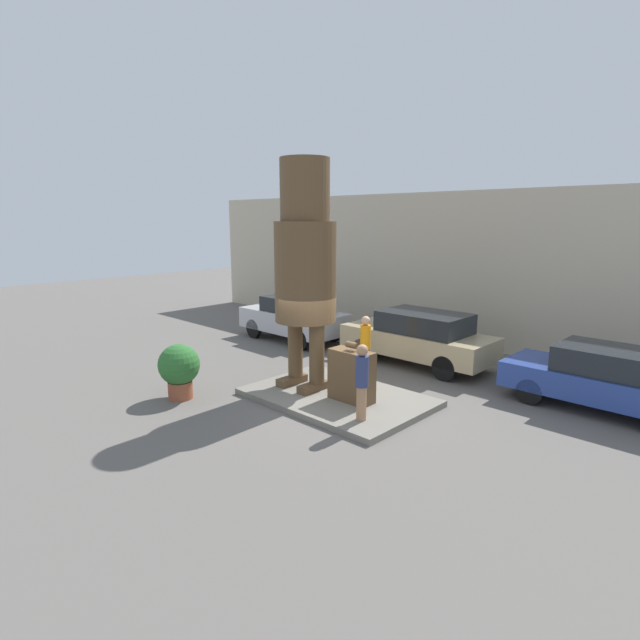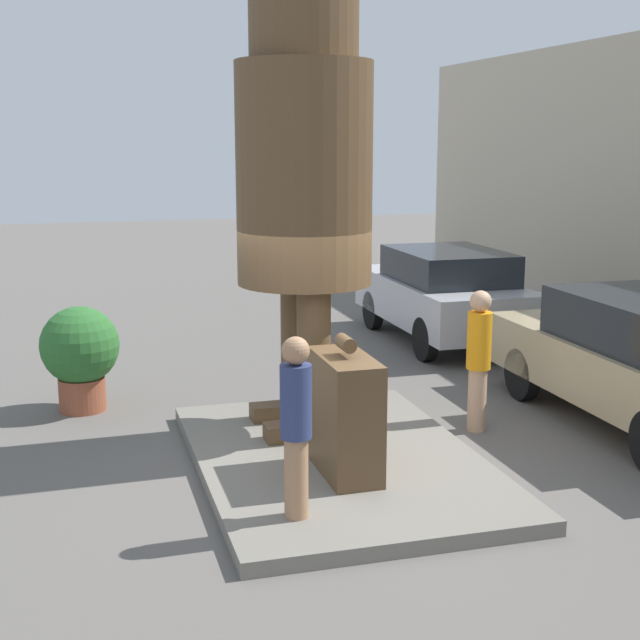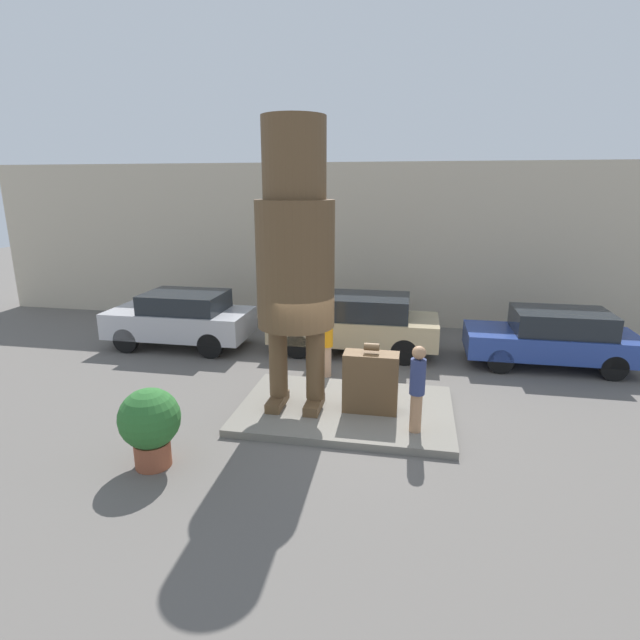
% 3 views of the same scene
% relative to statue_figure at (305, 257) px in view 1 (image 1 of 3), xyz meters
% --- Properties ---
extents(ground_plane, '(60.00, 60.00, 0.00)m').
position_rel_statue_figure_xyz_m(ground_plane, '(1.01, 0.09, -3.48)').
color(ground_plane, '#605B56').
extents(pedestal, '(4.39, 2.98, 0.15)m').
position_rel_statue_figure_xyz_m(pedestal, '(1.01, 0.09, -3.40)').
color(pedestal, slate).
rests_on(pedestal, ground_plane).
extents(building_backdrop, '(28.00, 0.60, 5.35)m').
position_rel_statue_figure_xyz_m(building_backdrop, '(1.01, 7.49, -0.80)').
color(building_backdrop, beige).
rests_on(building_backdrop, ground_plane).
extents(statue_figure, '(1.54, 1.54, 5.69)m').
position_rel_statue_figure_xyz_m(statue_figure, '(0.00, 0.00, 0.00)').
color(statue_figure, brown).
rests_on(statue_figure, pedestal).
extents(giant_suitcase, '(1.10, 0.50, 1.44)m').
position_rel_statue_figure_xyz_m(giant_suitcase, '(1.53, 0.02, -2.70)').
color(giant_suitcase, brown).
rests_on(giant_suitcase, pedestal).
extents(tourist, '(0.28, 0.28, 1.68)m').
position_rel_statue_figure_xyz_m(tourist, '(2.45, -0.73, -2.41)').
color(tourist, '#A87A56').
rests_on(tourist, pedestal).
extents(parked_car_silver, '(4.11, 1.87, 1.63)m').
position_rel_statue_figure_xyz_m(parked_car_silver, '(-4.35, 3.67, -2.61)').
color(parked_car_silver, '#B7B7BC').
rests_on(parked_car_silver, ground_plane).
extents(parked_car_tan, '(4.68, 1.85, 1.66)m').
position_rel_statue_figure_xyz_m(parked_car_tan, '(0.74, 4.12, -2.60)').
color(parked_car_tan, tan).
rests_on(parked_car_tan, ground_plane).
extents(parked_car_blue, '(4.26, 1.75, 1.52)m').
position_rel_statue_figure_xyz_m(parked_car_blue, '(5.93, 3.91, -2.68)').
color(parked_car_blue, '#284293').
rests_on(parked_car_blue, ground_plane).
extents(planter_pot, '(1.02, 1.02, 1.39)m').
position_rel_statue_figure_xyz_m(planter_pot, '(-1.91, -2.52, -2.69)').
color(planter_pot, brown).
rests_on(planter_pot, ground_plane).
extents(worker_hivis, '(0.30, 0.30, 1.74)m').
position_rel_statue_figure_xyz_m(worker_hivis, '(0.26, 2.10, -2.52)').
color(worker_hivis, tan).
rests_on(worker_hivis, ground_plane).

